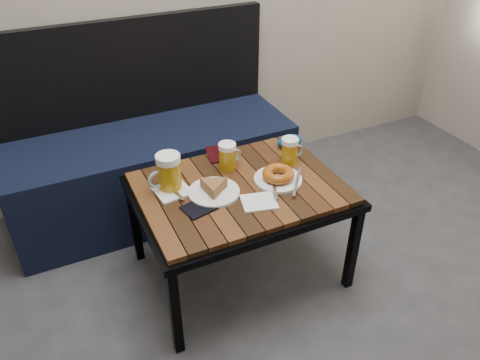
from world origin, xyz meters
name	(u,v)px	position (x,y,z in m)	size (l,w,h in m)	color
bench	(152,162)	(-0.07, 1.76, 0.27)	(1.40, 0.50, 0.95)	black
cafe_table	(240,195)	(0.13, 1.12, 0.43)	(0.84, 0.62, 0.47)	black
beer_mug_left	(168,173)	(-0.13, 1.22, 0.55)	(0.14, 0.10, 0.15)	#A6780D
beer_mug_centre	(228,156)	(0.14, 1.26, 0.53)	(0.11, 0.08, 0.12)	#A6780D
beer_mug_right	(290,150)	(0.40, 1.19, 0.53)	(0.10, 0.07, 0.12)	#A6780D
plate_pie	(214,189)	(0.01, 1.11, 0.49)	(0.20, 0.20, 0.06)	white
plate_bagel	(278,176)	(0.28, 1.08, 0.49)	(0.22, 0.24, 0.05)	white
napkin_left	(172,191)	(-0.13, 1.20, 0.48)	(0.15, 0.17, 0.01)	white
napkin_right	(259,202)	(0.14, 0.98, 0.48)	(0.15, 0.14, 0.01)	white
passport_navy	(201,207)	(-0.07, 1.05, 0.48)	(0.10, 0.14, 0.01)	black
passport_burgundy	(219,154)	(0.15, 1.38, 0.48)	(0.10, 0.14, 0.01)	black
knit_pouch	(290,141)	(0.47, 1.31, 0.50)	(0.12, 0.08, 0.05)	navy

